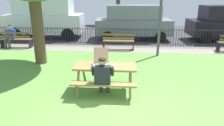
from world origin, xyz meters
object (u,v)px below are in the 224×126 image
object	(u,v)px
pizza_box_open	(101,61)
parked_car_center	(133,21)
adult_at_table	(103,75)
person_on_park_bench	(10,35)
park_bench_center	(118,42)
pizza_slice_on_table	(115,64)
picnic_table_foreground	(105,71)
parked_car_left	(45,17)
park_bench_left	(16,40)

from	to	relation	value
pizza_box_open	parked_car_center	size ratio (longest dim) A/B	0.11
adult_at_table	parked_car_center	size ratio (longest dim) A/B	0.25
adult_at_table	person_on_park_bench	world-z (taller)	same
park_bench_center	pizza_slice_on_table	bearing A→B (deg)	-88.44
pizza_box_open	pizza_slice_on_table	distance (m)	0.44
parked_car_center	picnic_table_foreground	bearing A→B (deg)	-97.24
picnic_table_foreground	parked_car_center	bearing A→B (deg)	82.76
adult_at_table	parked_car_center	bearing A→B (deg)	83.11
pizza_box_open	park_bench_center	xyz separation A→B (m)	(0.29, 4.72, -0.47)
pizza_slice_on_table	pizza_box_open	bearing A→B (deg)	-165.44
pizza_slice_on_table	park_bench_center	bearing A→B (deg)	91.56
adult_at_table	person_on_park_bench	size ratio (longest dim) A/B	1.00
park_bench_center	adult_at_table	bearing A→B (deg)	-91.87
adult_at_table	park_bench_center	world-z (taller)	adult_at_table
picnic_table_foreground	parked_car_left	size ratio (longest dim) A/B	0.38
picnic_table_foreground	parked_car_left	bearing A→B (deg)	121.81
pizza_box_open	person_on_park_bench	world-z (taller)	pizza_box_open
pizza_slice_on_table	parked_car_center	size ratio (longest dim) A/B	0.06
parked_car_center	pizza_box_open	bearing A→B (deg)	-98.28
picnic_table_foreground	pizza_box_open	xyz separation A→B (m)	(-0.13, 0.05, 0.29)
picnic_table_foreground	person_on_park_bench	bearing A→B (deg)	139.27
parked_car_center	adult_at_table	bearing A→B (deg)	-96.89
person_on_park_bench	parked_car_center	bearing A→B (deg)	22.42
pizza_slice_on_table	park_bench_left	distance (m)	7.22
picnic_table_foreground	pizza_box_open	world-z (taller)	pizza_box_open
park_bench_left	park_bench_center	world-z (taller)	same
park_bench_center	person_on_park_bench	distance (m)	5.73
pizza_slice_on_table	park_bench_center	distance (m)	4.63
picnic_table_foreground	pizza_slice_on_table	bearing A→B (deg)	28.98
picnic_table_foreground	pizza_slice_on_table	world-z (taller)	pizza_slice_on_table
pizza_slice_on_table	park_bench_left	bearing A→B (deg)	140.23
picnic_table_foreground	adult_at_table	size ratio (longest dim) A/B	1.52
pizza_slice_on_table	park_bench_left	xyz separation A→B (m)	(-5.54, 4.61, -0.36)
person_on_park_bench	parked_car_center	size ratio (longest dim) A/B	0.25
picnic_table_foreground	parked_car_left	world-z (taller)	parked_car_left
pizza_box_open	person_on_park_bench	xyz separation A→B (m)	(-5.43, 4.74, -0.23)
pizza_box_open	adult_at_table	world-z (taller)	pizza_box_open
picnic_table_foreground	person_on_park_bench	size ratio (longest dim) A/B	1.52
adult_at_table	parked_car_left	distance (m)	9.24
park_bench_center	parked_car_left	distance (m)	5.58
picnic_table_foreground	parked_car_center	distance (m)	7.55
park_bench_center	parked_car_center	xyz separation A→B (m)	(0.79, 2.71, 0.68)
person_on_park_bench	parked_car_center	distance (m)	7.06
park_bench_left	parked_car_center	distance (m)	6.81
adult_at_table	park_bench_center	bearing A→B (deg)	88.13
person_on_park_bench	park_bench_left	bearing A→B (deg)	-3.63
park_bench_center	person_on_park_bench	world-z (taller)	person_on_park_bench
park_bench_center	parked_car_center	world-z (taller)	parked_car_center
pizza_box_open	park_bench_left	xyz separation A→B (m)	(-5.13, 4.72, -0.47)
picnic_table_foreground	adult_at_table	xyz separation A→B (m)	(-0.01, -0.50, 0.06)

